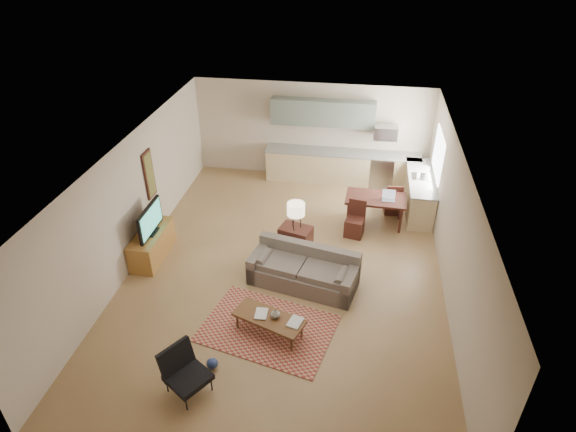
% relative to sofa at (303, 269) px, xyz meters
% --- Properties ---
extents(room, '(9.00, 9.00, 9.00)m').
position_rel_sofa_xyz_m(room, '(-0.43, 0.44, 0.96)').
color(room, olive).
rests_on(room, ground).
extents(kitchen_counter_back, '(4.26, 0.64, 0.92)m').
position_rel_sofa_xyz_m(kitchen_counter_back, '(0.47, 4.62, 0.07)').
color(kitchen_counter_back, tan).
rests_on(kitchen_counter_back, ground).
extents(kitchen_counter_right, '(0.64, 2.26, 0.92)m').
position_rel_sofa_xyz_m(kitchen_counter_right, '(2.50, 3.44, 0.07)').
color(kitchen_counter_right, tan).
rests_on(kitchen_counter_right, ground).
extents(kitchen_range, '(0.62, 0.62, 0.90)m').
position_rel_sofa_xyz_m(kitchen_range, '(1.57, 4.62, 0.06)').
color(kitchen_range, '#A5A8AD').
rests_on(kitchen_range, ground).
extents(kitchen_microwave, '(0.62, 0.40, 0.35)m').
position_rel_sofa_xyz_m(kitchen_microwave, '(1.57, 4.64, 1.16)').
color(kitchen_microwave, '#A5A8AD').
rests_on(kitchen_microwave, room).
extents(upper_cabinets, '(2.80, 0.34, 0.70)m').
position_rel_sofa_xyz_m(upper_cabinets, '(-0.13, 4.77, 1.56)').
color(upper_cabinets, slate).
rests_on(upper_cabinets, room).
extents(window_right, '(0.02, 1.40, 1.05)m').
position_rel_sofa_xyz_m(window_right, '(2.80, 3.44, 1.16)').
color(window_right, white).
rests_on(window_right, room).
extents(wall_art_left, '(0.06, 0.42, 1.10)m').
position_rel_sofa_xyz_m(wall_art_left, '(-3.64, 1.34, 1.16)').
color(wall_art_left, olive).
rests_on(wall_art_left, room).
extents(triptych, '(1.70, 0.04, 0.50)m').
position_rel_sofa_xyz_m(triptych, '(-0.53, 4.91, 1.36)').
color(triptych, beige).
rests_on(triptych, room).
extents(rug, '(2.62, 2.09, 0.02)m').
position_rel_sofa_xyz_m(rug, '(-0.47, -1.35, -0.38)').
color(rug, maroon).
rests_on(rug, floor).
extents(sofa, '(2.41, 1.44, 0.78)m').
position_rel_sofa_xyz_m(sofa, '(0.00, 0.00, 0.00)').
color(sofa, '#5F554C').
rests_on(sofa, floor).
extents(coffee_table, '(1.39, 0.93, 0.39)m').
position_rel_sofa_xyz_m(coffee_table, '(-0.43, -1.44, -0.20)').
color(coffee_table, '#4D2E16').
rests_on(coffee_table, floor).
extents(book_a, '(0.24, 0.31, 0.03)m').
position_rel_sofa_xyz_m(book_a, '(-0.68, -1.40, 0.01)').
color(book_a, maroon).
rests_on(book_a, coffee_table).
extents(book_b, '(0.39, 0.43, 0.02)m').
position_rel_sofa_xyz_m(book_b, '(-0.05, -1.47, 0.00)').
color(book_b, navy).
rests_on(book_b, coffee_table).
extents(vase, '(0.20, 0.20, 0.18)m').
position_rel_sofa_xyz_m(vase, '(-0.31, -1.43, 0.08)').
color(vase, black).
rests_on(vase, coffee_table).
extents(armchair, '(0.96, 0.96, 0.79)m').
position_rel_sofa_xyz_m(armchair, '(-1.43, -2.88, 0.00)').
color(armchair, black).
rests_on(armchair, floor).
extents(tv_credenza, '(0.54, 1.39, 0.64)m').
position_rel_sofa_xyz_m(tv_credenza, '(-3.39, 0.42, -0.07)').
color(tv_credenza, '#8E5D29').
rests_on(tv_credenza, floor).
extents(tv, '(0.11, 1.07, 0.64)m').
position_rel_sofa_xyz_m(tv, '(-3.34, 0.42, 0.57)').
color(tv, black).
rests_on(tv, tv_credenza).
extents(console_table, '(0.76, 0.61, 0.77)m').
position_rel_sofa_xyz_m(console_table, '(-0.29, 0.89, -0.00)').
color(console_table, '#361712').
rests_on(console_table, floor).
extents(table_lamp, '(0.44, 0.44, 0.62)m').
position_rel_sofa_xyz_m(table_lamp, '(-0.29, 0.89, 0.69)').
color(table_lamp, beige).
rests_on(table_lamp, console_table).
extents(dining_table, '(1.46, 0.88, 0.72)m').
position_rel_sofa_xyz_m(dining_table, '(1.41, 2.57, -0.03)').
color(dining_table, '#361712').
rests_on(dining_table, floor).
extents(dining_chair_near, '(0.49, 0.50, 0.86)m').
position_rel_sofa_xyz_m(dining_chair_near, '(0.95, 1.97, 0.04)').
color(dining_chair_near, '#361712').
rests_on(dining_chair_near, floor).
extents(dining_chair_far, '(0.43, 0.44, 0.84)m').
position_rel_sofa_xyz_m(dining_chair_far, '(1.86, 3.17, 0.03)').
color(dining_chair_far, '#361712').
rests_on(dining_chair_far, floor).
extents(laptop, '(0.31, 0.23, 0.23)m').
position_rel_sofa_xyz_m(laptop, '(1.69, 2.48, 0.45)').
color(laptop, '#A5A8AD').
rests_on(laptop, dining_table).
extents(soap_bottle, '(0.11, 0.11, 0.19)m').
position_rel_sofa_xyz_m(soap_bottle, '(2.40, 3.38, 0.62)').
color(soap_bottle, beige).
rests_on(soap_bottle, kitchen_counter_right).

